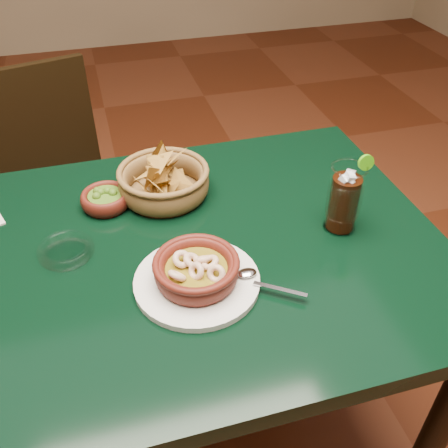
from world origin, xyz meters
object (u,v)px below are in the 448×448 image
object	(u,v)px
shrimp_plate	(197,272)
chip_basket	(164,181)
dining_chair	(58,191)
cola_drink	(344,199)
dining_table	(159,287)

from	to	relation	value
shrimp_plate	chip_basket	bearing A→B (deg)	91.10
shrimp_plate	dining_chair	bearing A→B (deg)	109.95
cola_drink	chip_basket	bearing A→B (deg)	146.88
dining_table	shrimp_plate	distance (m)	0.18
dining_table	cola_drink	distance (m)	0.43
dining_chair	shrimp_plate	world-z (taller)	dining_chair
dining_chair	shrimp_plate	bearing A→B (deg)	-70.05
chip_basket	dining_chair	bearing A→B (deg)	119.69
shrimp_plate	chip_basket	world-z (taller)	chip_basket
dining_table	dining_chair	world-z (taller)	dining_chair
cola_drink	dining_table	bearing A→B (deg)	176.23
dining_table	shrimp_plate	bearing A→B (deg)	-60.21
dining_table	cola_drink	world-z (taller)	cola_drink
shrimp_plate	chip_basket	xyz separation A→B (m)	(-0.01, 0.30, 0.01)
dining_table	shrimp_plate	xyz separation A→B (m)	(0.06, -0.11, 0.13)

